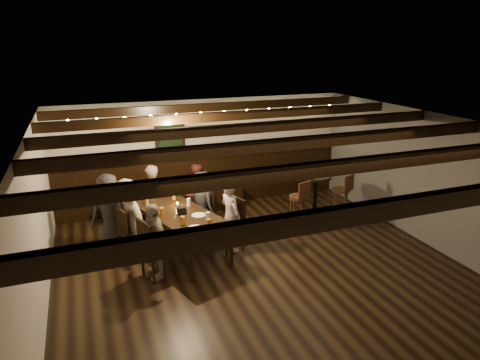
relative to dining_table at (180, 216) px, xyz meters
name	(u,v)px	position (x,y,z in m)	size (l,w,h in m)	color
room	(210,176)	(0.81, 0.88, 0.38)	(7.00, 7.00, 7.00)	black
dining_table	(180,216)	(0.00, 0.00, 0.00)	(1.47, 2.19, 0.75)	black
chair_left_near	(132,240)	(-0.82, 0.21, -0.41)	(0.52, 0.52, 0.90)	black
chair_left_far	(157,259)	(-0.55, -0.65, -0.39)	(0.57, 0.57, 0.99)	black
chair_right_near	(201,220)	(0.55, 0.65, -0.42)	(0.51, 0.51, 0.89)	black
chair_right_far	(229,235)	(0.82, -0.21, -0.40)	(0.55, 0.55, 0.96)	black
person_bench_left	(110,212)	(-1.13, 0.58, 0.01)	(0.69, 0.45, 1.41)	#292A2C
person_bench_centre	(152,200)	(-0.32, 1.00, 0.00)	(0.50, 0.33, 1.38)	gray
person_bench_right	(196,194)	(0.58, 1.13, -0.06)	(0.62, 0.48, 1.27)	#4C1E1A
person_left_near	(129,218)	(-0.85, 0.20, 0.01)	(0.90, 0.52, 1.40)	#9F9986
person_left_far	(154,241)	(-0.58, -0.66, -0.07)	(0.73, 0.30, 1.24)	gray
person_right_near	(202,203)	(0.58, 0.66, -0.06)	(0.61, 0.40, 1.25)	#232325
person_right_far	(231,216)	(0.85, -0.20, -0.04)	(0.47, 0.31, 1.30)	#A5988C
pint_a	(147,201)	(-0.48, 0.58, 0.13)	(0.07, 0.07, 0.14)	#BF7219
pint_b	(174,196)	(0.04, 0.70, 0.13)	(0.07, 0.07, 0.14)	#BF7219
pint_c	(162,212)	(-0.32, 0.00, 0.13)	(0.07, 0.07, 0.14)	#BF7219
pint_d	(189,202)	(0.22, 0.28, 0.13)	(0.07, 0.07, 0.14)	silver
pint_e	(183,221)	(-0.07, -0.50, 0.13)	(0.07, 0.07, 0.14)	#BF7219
pint_f	(208,216)	(0.36, -0.46, 0.13)	(0.07, 0.07, 0.14)	silver
pint_g	(209,223)	(0.29, -0.75, 0.13)	(0.07, 0.07, 0.14)	#BF7219
plate_near	(195,228)	(0.07, -0.71, 0.07)	(0.24, 0.24, 0.01)	white
plate_far	(199,215)	(0.26, -0.23, 0.07)	(0.24, 0.24, 0.01)	white
condiment_caddy	(182,211)	(0.02, -0.05, 0.12)	(0.15, 0.10, 0.12)	black
candle	(177,205)	(0.02, 0.32, 0.09)	(0.05, 0.05, 0.05)	beige
high_top_table	(315,193)	(2.78, 0.19, 0.02)	(0.61, 0.61, 1.08)	black
bar_stool_left	(297,214)	(2.28, -0.01, -0.28)	(0.37, 0.39, 1.09)	#331C10
bar_stool_right	(340,206)	(3.29, 0.04, -0.28)	(0.38, 0.39, 1.09)	#331C10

